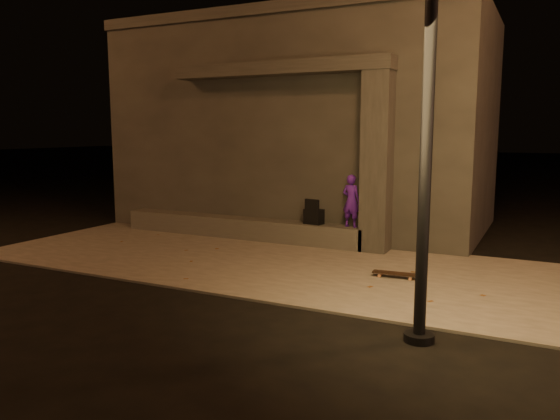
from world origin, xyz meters
The scene contains 9 objects.
ground centered at (0.00, 0.00, 0.00)m, with size 120.00×120.00×0.00m, color black.
sidewalk centered at (0.00, 2.00, 0.02)m, with size 11.00×4.40×0.04m, color #625D56.
building centered at (-1.00, 6.49, 2.61)m, with size 9.00×5.10×5.22m.
ledge centered at (-1.50, 3.75, 0.27)m, with size 6.00×0.55×0.45m, color #4F4C48.
column centered at (1.70, 3.75, 1.84)m, with size 0.55×0.55×3.60m, color #34322F.
canopy centered at (-0.50, 3.80, 3.78)m, with size 5.00×0.70×0.28m, color #34322F.
skateboarder centered at (1.17, 3.75, 1.04)m, with size 0.40×0.26×1.09m, color #591DBE.
backpack centered at (0.34, 3.75, 0.68)m, with size 0.43×0.32×0.55m.
skateboard centered at (2.61, 1.88, 0.11)m, with size 0.78×0.25×0.08m.
Camera 1 is at (4.82, -6.90, 2.48)m, focal length 35.00 mm.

